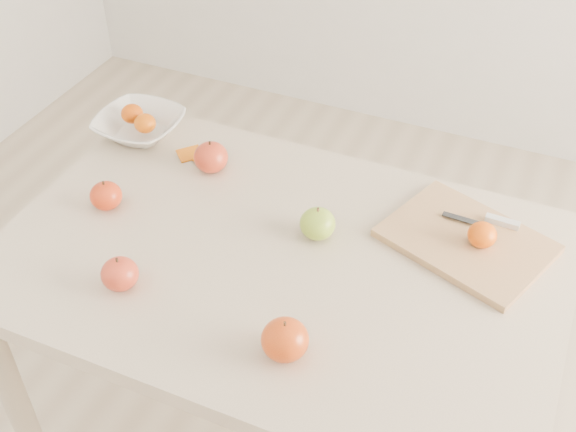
% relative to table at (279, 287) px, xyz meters
% --- Properties ---
extents(table, '(1.20, 0.80, 0.75)m').
position_rel_table_xyz_m(table, '(0.00, 0.00, 0.00)').
color(table, beige).
rests_on(table, ground).
extents(cutting_board, '(0.40, 0.35, 0.02)m').
position_rel_table_xyz_m(cutting_board, '(0.36, 0.19, 0.11)').
color(cutting_board, tan).
rests_on(cutting_board, table).
extents(board_tangerine, '(0.06, 0.06, 0.05)m').
position_rel_table_xyz_m(board_tangerine, '(0.39, 0.18, 0.14)').
color(board_tangerine, '#DE5D07').
rests_on(board_tangerine, cutting_board).
extents(fruit_bowl, '(0.22, 0.22, 0.05)m').
position_rel_table_xyz_m(fruit_bowl, '(-0.52, 0.27, 0.13)').
color(fruit_bowl, white).
rests_on(fruit_bowl, table).
extents(bowl_tangerine_near, '(0.06, 0.06, 0.05)m').
position_rel_table_xyz_m(bowl_tangerine_near, '(-0.55, 0.28, 0.15)').
color(bowl_tangerine_near, '#C83807').
rests_on(bowl_tangerine_near, fruit_bowl).
extents(bowl_tangerine_far, '(0.06, 0.06, 0.05)m').
position_rel_table_xyz_m(bowl_tangerine_far, '(-0.49, 0.26, 0.15)').
color(bowl_tangerine_far, '#DA5A07').
rests_on(bowl_tangerine_far, fruit_bowl).
extents(orange_peel_a, '(0.07, 0.07, 0.01)m').
position_rel_table_xyz_m(orange_peel_a, '(-0.35, 0.24, 0.10)').
color(orange_peel_a, orange).
rests_on(orange_peel_a, table).
extents(orange_peel_b, '(0.05, 0.04, 0.01)m').
position_rel_table_xyz_m(orange_peel_b, '(-0.31, 0.23, 0.10)').
color(orange_peel_b, orange).
rests_on(orange_peel_b, table).
extents(paring_knife, '(0.17, 0.05, 0.01)m').
position_rel_table_xyz_m(paring_knife, '(0.41, 0.27, 0.12)').
color(paring_knife, silver).
rests_on(paring_knife, cutting_board).
extents(apple_green, '(0.08, 0.08, 0.07)m').
position_rel_table_xyz_m(apple_green, '(0.05, 0.09, 0.13)').
color(apple_green, '#619D1A').
rests_on(apple_green, table).
extents(apple_red_e, '(0.09, 0.09, 0.08)m').
position_rel_table_xyz_m(apple_red_e, '(0.12, -0.24, 0.14)').
color(apple_red_e, '#A11203').
rests_on(apple_red_e, table).
extents(apple_red_a, '(0.08, 0.08, 0.08)m').
position_rel_table_xyz_m(apple_red_a, '(-0.27, 0.21, 0.14)').
color(apple_red_a, maroon).
rests_on(apple_red_a, table).
extents(apple_red_b, '(0.07, 0.07, 0.07)m').
position_rel_table_xyz_m(apple_red_b, '(-0.43, -0.01, 0.13)').
color(apple_red_b, '#980909').
rests_on(apple_red_b, table).
extents(apple_red_c, '(0.08, 0.08, 0.07)m').
position_rel_table_xyz_m(apple_red_c, '(-0.25, -0.21, 0.13)').
color(apple_red_c, '#A01417').
rests_on(apple_red_c, table).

